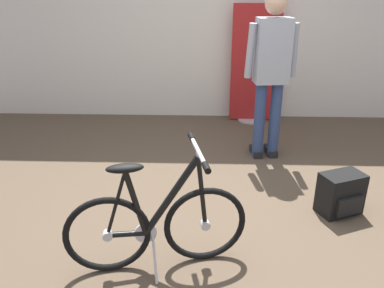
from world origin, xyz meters
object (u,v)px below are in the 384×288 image
object	(u,v)px
visitor_near_wall	(271,68)
backpack_on_floor	(341,194)
floor_banner_stand	(255,72)
folding_bike_foreground	(157,224)

from	to	relation	value
visitor_near_wall	backpack_on_floor	size ratio (longest dim) A/B	4.28
floor_banner_stand	folding_bike_foreground	size ratio (longest dim) A/B	1.30
floor_banner_stand	visitor_near_wall	xyz separation A→B (m)	(0.01, -1.14, 0.28)
visitor_near_wall	backpack_on_floor	bearing A→B (deg)	-67.17
floor_banner_stand	backpack_on_floor	distance (m)	2.29
folding_bike_foreground	visitor_near_wall	xyz separation A→B (m)	(0.92, 1.71, 0.62)
visitor_near_wall	backpack_on_floor	world-z (taller)	visitor_near_wall
floor_banner_stand	backpack_on_floor	world-z (taller)	floor_banner_stand
folding_bike_foreground	backpack_on_floor	size ratio (longest dim) A/B	2.96
backpack_on_floor	folding_bike_foreground	bearing A→B (deg)	-154.16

